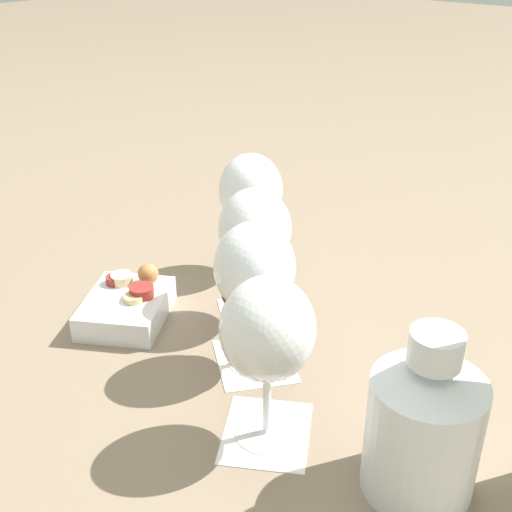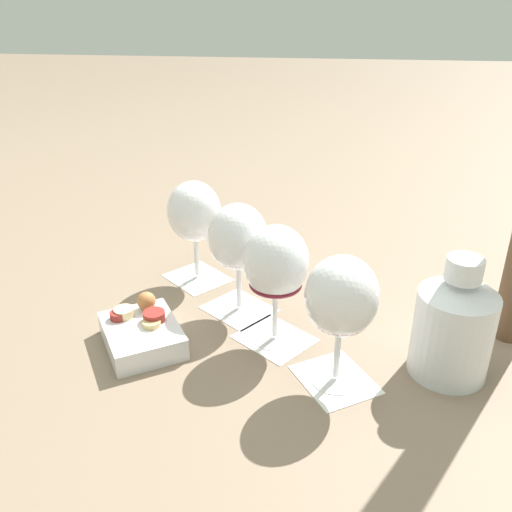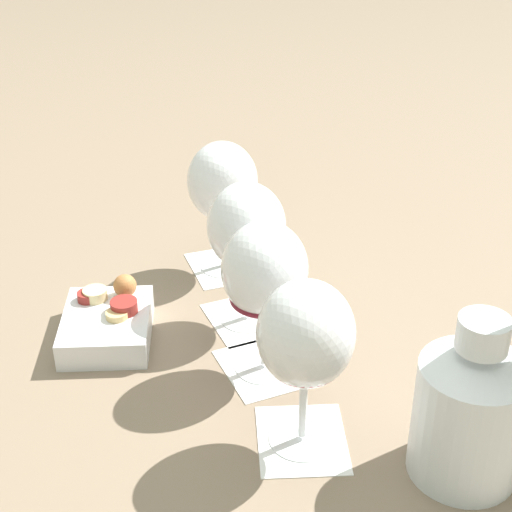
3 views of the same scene
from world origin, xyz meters
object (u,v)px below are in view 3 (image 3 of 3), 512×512
Objects in this scene: wine_glass_2 at (246,232)px; ceramic_vase at (470,408)px; wine_glass_1 at (265,275)px; wine_glass_3 at (223,187)px; snack_dish at (108,323)px; wine_glass_0 at (306,341)px.

wine_glass_2 reaches higher than ceramic_vase.
ceramic_vase is (-0.05, -0.25, -0.05)m from wine_glass_1.
wine_glass_3 reaches higher than snack_dish.
wine_glass_2 is at bearing 44.47° from wine_glass_0.
wine_glass_0 reaches higher than snack_dish.
wine_glass_1 is 1.00× the size of wine_glass_2.
ceramic_vase is at bearing -90.64° from snack_dish.
wine_glass_1 is (0.09, 0.10, 0.00)m from wine_glass_0.
wine_glass_0 is at bearing -132.95° from wine_glass_1.
wine_glass_0 is at bearing -135.53° from wine_glass_2.
wine_glass_0 is at bearing 105.08° from ceramic_vase.
wine_glass_0 is 0.13m from wine_glass_1.
wine_glass_1 is 0.25m from wine_glass_3.
ceramic_vase is 1.06× the size of snack_dish.
wine_glass_1 is 0.11m from wine_glass_2.
wine_glass_1 and wine_glass_3 have the same top height.
wine_glass_0 is 1.00× the size of wine_glass_3.
wine_glass_0 and wine_glass_3 have the same top height.
wine_glass_0 is 1.11× the size of snack_dish.
wine_glass_2 is at bearing -47.41° from snack_dish.
snack_dish is (-0.22, 0.03, -0.11)m from wine_glass_3.
wine_glass_2 is at bearing 68.71° from ceramic_vase.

